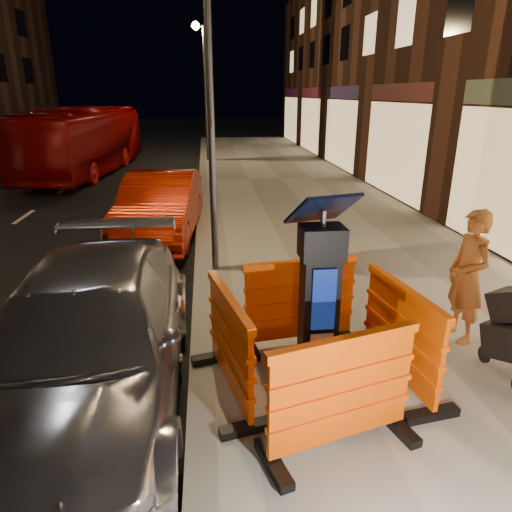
{
  "coord_description": "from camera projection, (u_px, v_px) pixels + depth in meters",
  "views": [
    {
      "loc": [
        0.14,
        -5.05,
        3.28
      ],
      "look_at": [
        0.8,
        1.0,
        1.1
      ],
      "focal_mm": 32.0,
      "sensor_mm": 36.0,
      "label": 1
    }
  ],
  "objects": [
    {
      "name": "barrier_front",
      "position": [
        342.0,
        394.0,
        4.08
      ],
      "size": [
        1.62,
        1.01,
        1.17
      ],
      "primitive_type": "cube",
      "rotation": [
        0.0,
        0.0,
        0.28
      ],
      "color": "#FC5303",
      "rests_on": "sidewalk"
    },
    {
      "name": "barrier_kerbside",
      "position": [
        230.0,
        345.0,
        4.87
      ],
      "size": [
        0.94,
        1.6,
        1.17
      ],
      "primitive_type": "cube",
      "rotation": [
        0.0,
        0.0,
        1.8
      ],
      "color": "#FC5303",
      "rests_on": "sidewalk"
    },
    {
      "name": "man",
      "position": [
        468.0,
        277.0,
        5.89
      ],
      "size": [
        0.48,
        0.68,
        1.78
      ],
      "primitive_type": "imported",
      "rotation": [
        0.0,
        0.0,
        -1.49
      ],
      "color": "brown",
      "rests_on": "sidewalk"
    },
    {
      "name": "street_lamp_mid",
      "position": [
        210.0,
        101.0,
        7.59
      ],
      "size": [
        0.12,
        0.12,
        6.0
      ],
      "primitive_type": "cylinder",
      "color": "#3F3F44",
      "rests_on": "sidewalk"
    },
    {
      "name": "barrier_back",
      "position": [
        300.0,
        303.0,
        5.86
      ],
      "size": [
        1.58,
        0.82,
        1.17
      ],
      "primitive_type": "cube",
      "rotation": [
        0.0,
        0.0,
        0.14
      ],
      "color": "#FC5303",
      "rests_on": "sidewalk"
    },
    {
      "name": "car_silver",
      "position": [
        96.0,
        397.0,
        5.21
      ],
      "size": [
        2.18,
        5.18,
        1.49
      ],
      "primitive_type": "imported",
      "rotation": [
        0.0,
        0.0,
        0.02
      ],
      "color": "#ADADB2",
      "rests_on": "ground"
    },
    {
      "name": "parking_kiosk",
      "position": [
        319.0,
        302.0,
        4.81
      ],
      "size": [
        0.78,
        0.78,
        2.1
      ],
      "primitive_type": "cube",
      "rotation": [
        0.0,
        0.0,
        0.19
      ],
      "color": "black",
      "rests_on": "sidewalk"
    },
    {
      "name": "ground_plane",
      "position": [
        202.0,
        366.0,
        5.82
      ],
      "size": [
        120.0,
        120.0,
        0.0
      ],
      "primitive_type": "plane",
      "color": "black",
      "rests_on": "ground"
    },
    {
      "name": "street_lamp_far",
      "position": [
        206.0,
        96.0,
        21.62
      ],
      "size": [
        0.12,
        0.12,
        6.0
      ],
      "primitive_type": "cylinder",
      "color": "#3F3F44",
      "rests_on": "sidewalk"
    },
    {
      "name": "kerb",
      "position": [
        202.0,
        360.0,
        5.79
      ],
      "size": [
        0.3,
        60.0,
        0.15
      ],
      "primitive_type": "cube",
      "color": "slate",
      "rests_on": "ground"
    },
    {
      "name": "bus_doubledecker",
      "position": [
        89.0,
        173.0,
        19.71
      ],
      "size": [
        3.31,
        10.08,
        2.76
      ],
      "primitive_type": "imported",
      "rotation": [
        0.0,
        0.0,
        -0.1
      ],
      "color": "#800406",
      "rests_on": "ground"
    },
    {
      "name": "car_red",
      "position": [
        163.0,
        237.0,
        11.03
      ],
      "size": [
        1.96,
        4.68,
        1.51
      ],
      "primitive_type": "imported",
      "rotation": [
        0.0,
        0.0,
        -0.08
      ],
      "color": "#8A1503",
      "rests_on": "ground"
    },
    {
      "name": "sidewalk",
      "position": [
        427.0,
        347.0,
        6.1
      ],
      "size": [
        6.0,
        60.0,
        0.15
      ],
      "primitive_type": "cube",
      "color": "gray",
      "rests_on": "ground"
    },
    {
      "name": "barrier_bldgside",
      "position": [
        401.0,
        336.0,
        5.06
      ],
      "size": [
        0.85,
        1.58,
        1.17
      ],
      "primitive_type": "cube",
      "rotation": [
        0.0,
        0.0,
        1.73
      ],
      "color": "#FC5303",
      "rests_on": "sidewalk"
    }
  ]
}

